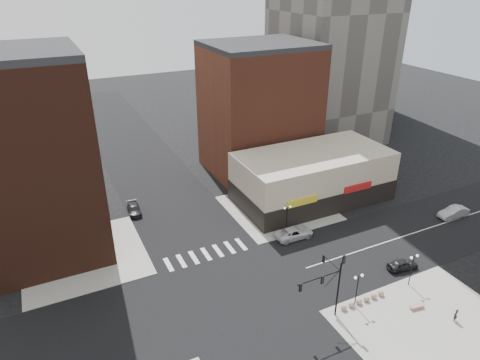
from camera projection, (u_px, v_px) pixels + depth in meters
ground at (233, 292)px, 49.29m from camera, size 240.00×240.00×0.00m
road_ew at (233, 292)px, 49.29m from camera, size 200.00×14.00×0.02m
road_ns at (233, 292)px, 49.29m from camera, size 14.00×200.00×0.02m
sidewalk_nw at (84, 257)px, 55.28m from camera, size 15.00×15.00×0.12m
sidewalk_ne at (278, 208)px, 66.69m from camera, size 15.00×15.00×0.12m
sidewalk_se at (430, 328)px, 44.25m from camera, size 18.00×14.00×0.12m
building_nw at (24, 164)px, 51.29m from camera, size 16.00×15.00×25.00m
building_ne_midrise at (259, 111)px, 75.79m from camera, size 18.00×15.00×22.00m
building_ne_row at (312, 180)px, 68.23m from camera, size 24.20×12.20×8.00m
traffic_signal at (330, 279)px, 43.64m from camera, size 5.59×3.09×7.77m
street_lamp_se_a at (358, 283)px, 45.72m from camera, size 1.22×0.32×4.16m
street_lamp_se_b at (413, 263)px, 48.87m from camera, size 1.22×0.32×4.16m
street_lamp_ne at (287, 213)px, 59.04m from camera, size 1.22×0.32×4.16m
bollard_row at (363, 300)px, 47.40m from camera, size 5.92×0.67×0.67m
white_suv at (294, 233)px, 59.07m from camera, size 5.50×2.60×1.52m
dark_sedan_east at (403, 264)px, 52.83m from camera, size 4.11×2.09×1.34m
silver_sedan at (454, 212)px, 64.04m from camera, size 4.95×1.94×1.60m
dark_sedan_north at (134, 209)px, 65.15m from camera, size 2.18×4.62×1.30m
pedestrian at (455, 315)px, 44.74m from camera, size 0.65×0.56×1.50m
stone_bench at (417, 307)px, 46.65m from camera, size 1.73×0.75×0.39m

